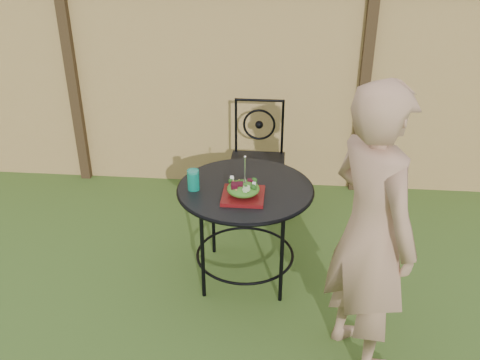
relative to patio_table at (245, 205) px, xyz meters
The scene contains 9 objects.
ground 1.02m from the patio_table, 117.50° to the right, with size 60.00×60.00×0.00m, color #254917.
fence 1.55m from the patio_table, 104.71° to the left, with size 8.00×0.12×1.90m.
patio_table is the anchor object (origin of this frame).
patio_chair 0.99m from the patio_table, 88.48° to the left, with size 0.46×0.46×0.95m.
diner 1.04m from the patio_table, 43.50° to the right, with size 0.62×0.41×1.70m, color #A4785E.
salad_plate 0.21m from the patio_table, 90.96° to the right, with size 0.27×0.27×0.02m, color #4D0B0C.
salad 0.25m from the patio_table, 90.96° to the right, with size 0.21×0.21×0.08m, color #235614.
fork 0.36m from the patio_table, 86.87° to the right, with size 0.01×0.01×0.18m, color silver.
drinking_glass 0.40m from the patio_table, behind, with size 0.08×0.08×0.14m, color #0B8469.
Camera 1 is at (0.63, -2.40, 2.42)m, focal length 40.00 mm.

